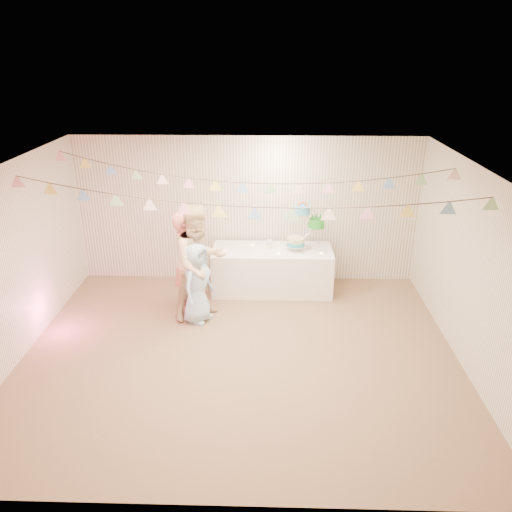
{
  "coord_description": "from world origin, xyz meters",
  "views": [
    {
      "loc": [
        0.39,
        -5.88,
        3.97
      ],
      "look_at": [
        0.2,
        0.8,
        1.15
      ],
      "focal_mm": 35.0,
      "sensor_mm": 36.0,
      "label": 1
    }
  ],
  "objects_px": {
    "table": "(272,270)",
    "person_child": "(197,283)",
    "cake_stand": "(305,228)",
    "person_adult_b": "(200,263)",
    "person_adult_a": "(187,261)"
  },
  "relations": [
    {
      "from": "person_adult_a",
      "to": "person_child",
      "type": "height_order",
      "value": "person_adult_a"
    },
    {
      "from": "cake_stand",
      "to": "person_adult_b",
      "type": "height_order",
      "value": "person_adult_b"
    },
    {
      "from": "table",
      "to": "cake_stand",
      "type": "height_order",
      "value": "cake_stand"
    },
    {
      "from": "person_child",
      "to": "person_adult_b",
      "type": "bearing_deg",
      "value": 11.83
    },
    {
      "from": "person_child",
      "to": "person_adult_a",
      "type": "bearing_deg",
      "value": 52.36
    },
    {
      "from": "table",
      "to": "person_adult_a",
      "type": "relative_size",
      "value": 1.24
    },
    {
      "from": "cake_stand",
      "to": "person_child",
      "type": "relative_size",
      "value": 0.61
    },
    {
      "from": "cake_stand",
      "to": "person_adult_b",
      "type": "xyz_separation_m",
      "value": [
        -1.66,
        -0.99,
        -0.23
      ]
    },
    {
      "from": "cake_stand",
      "to": "person_child",
      "type": "bearing_deg",
      "value": -146.24
    },
    {
      "from": "cake_stand",
      "to": "person_adult_a",
      "type": "relative_size",
      "value": 0.48
    },
    {
      "from": "cake_stand",
      "to": "person_adult_a",
      "type": "height_order",
      "value": "person_adult_a"
    },
    {
      "from": "person_adult_b",
      "to": "cake_stand",
      "type": "bearing_deg",
      "value": -4.73
    },
    {
      "from": "table",
      "to": "person_adult_b",
      "type": "relative_size",
      "value": 1.12
    },
    {
      "from": "table",
      "to": "person_child",
      "type": "xyz_separation_m",
      "value": [
        -1.15,
        -1.09,
        0.26
      ]
    },
    {
      "from": "person_adult_b",
      "to": "person_child",
      "type": "height_order",
      "value": "person_adult_b"
    }
  ]
}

